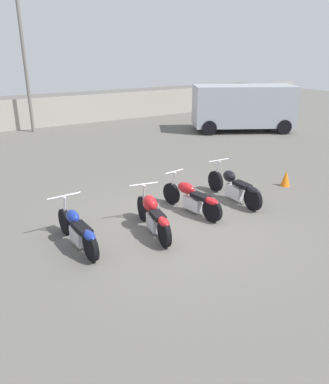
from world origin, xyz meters
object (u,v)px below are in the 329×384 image
Objects in this scene: motorcycle_slot_1 at (153,215)px; motorcycle_slot_3 at (235,187)px; motorcycle_slot_2 at (192,198)px; parked_van at (243,106)px; traffic_cone_near at (286,178)px; motorcycle_slot_0 at (78,230)px; light_pole_left at (21,30)px.

motorcycle_slot_1 is 0.89× the size of motorcycle_slot_3.
motorcycle_slot_3 reaches higher than motorcycle_slot_1.
motorcycle_slot_1 reaches higher than motorcycle_slot_2.
motorcycle_slot_2 is at bearing -175.29° from motorcycle_slot_3.
traffic_cone_near is at bearing 174.89° from parked_van.
motorcycle_slot_2 is 0.92× the size of motorcycle_slot_3.
motorcycle_slot_0 is 3.01m from motorcycle_slot_2.
motorcycle_slot_1 is 0.97× the size of motorcycle_slot_2.
parked_van is at bearing -31.38° from light_pole_left.
motorcycle_slot_1 is at bearing -170.93° from motorcycle_slot_2.
motorcycle_slot_3 is 4.60× the size of traffic_cone_near.
traffic_cone_near is (3.54, 0.09, -0.15)m from motorcycle_slot_2.
motorcycle_slot_0 is at bearing 175.32° from motorcycle_slot_2.
traffic_cone_near is at bearing 5.29° from motorcycle_slot_3.
parked_van is at bearing 30.31° from motorcycle_slot_0.
light_pole_left reaches higher than motorcycle_slot_0.
motorcycle_slot_3 is (2.17, -12.26, -4.29)m from light_pole_left.
traffic_cone_near is (4.28, -12.20, -4.45)m from light_pole_left.
motorcycle_slot_1 is 12.02m from parked_van.
motorcycle_slot_0 is at bearing 151.36° from parked_van.
parked_van is (8.17, 6.85, 0.84)m from motorcycle_slot_2.
motorcycle_slot_3 is 0.42× the size of parked_van.
motorcycle_slot_0 is 4.44m from motorcycle_slot_3.
light_pole_left is 13.41m from motorcycle_slot_1.
light_pole_left reaches higher than motorcycle_slot_2.
light_pole_left is 3.66× the size of motorcycle_slot_3.
light_pole_left reaches higher than motorcycle_slot_3.
motorcycle_slot_3 is (1.43, 0.03, 0.01)m from motorcycle_slot_2.
motorcycle_slot_3 is at bearing 19.88° from motorcycle_slot_1.
parked_van is at bearing 55.62° from traffic_cone_near.
parked_van reaches higher than motorcycle_slot_0.
light_pole_left is 16.82× the size of traffic_cone_near.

